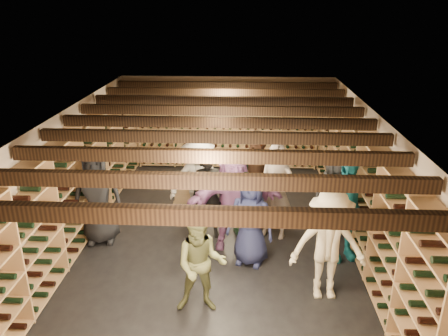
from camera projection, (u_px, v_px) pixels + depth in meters
name	position (u px, v px, depth m)	size (l,w,h in m)	color
ground	(218.00, 237.00, 8.33)	(8.00, 8.00, 0.00)	black
walls	(218.00, 179.00, 7.90)	(5.52, 8.02, 2.40)	#C2AC97
ceiling	(218.00, 114.00, 7.47)	(5.50, 8.00, 0.01)	beige
ceiling_joists	(218.00, 122.00, 7.52)	(5.40, 7.12, 0.18)	black
wine_rack_left	(79.00, 183.00, 8.06)	(0.32, 7.50, 2.15)	tan
wine_rack_right	(361.00, 188.00, 7.82)	(0.32, 7.50, 2.15)	tan
wine_rack_back	(227.00, 128.00, 11.51)	(4.70, 0.30, 2.15)	tan
crate_stack_left	(187.00, 192.00, 9.45)	(0.54, 0.40, 0.68)	#A28055
crate_stack_right	(246.00, 192.00, 9.69)	(0.57, 0.46, 0.51)	#A28055
crate_loose	(221.00, 183.00, 10.60)	(0.50, 0.33, 0.17)	#A28055
person_0	(97.00, 196.00, 7.90)	(0.89, 0.58, 1.81)	black
person_1	(208.00, 196.00, 8.08)	(0.62, 0.40, 1.69)	black
person_2	(201.00, 265.00, 6.13)	(0.73, 0.57, 1.50)	#61663C
person_3	(329.00, 245.00, 6.38)	(1.13, 0.65, 1.75)	beige
person_4	(345.00, 208.00, 7.36)	(1.12, 0.46, 1.90)	#1A7585
person_6	(251.00, 219.00, 7.26)	(0.80, 0.52, 1.63)	#20254E
person_7	(276.00, 191.00, 8.07)	(0.67, 0.44, 1.84)	gray
person_8	(258.00, 176.00, 8.72)	(0.91, 0.71, 1.87)	#42271A
person_9	(198.00, 180.00, 8.62)	(1.17, 0.67, 1.81)	#B0AAA2
person_10	(241.00, 196.00, 8.29)	(0.89, 0.37, 1.51)	#264630
person_11	(233.00, 199.00, 7.74)	(1.72, 0.55, 1.85)	#9C5F9D
person_12	(334.00, 192.00, 8.28)	(0.81, 0.53, 1.65)	#343539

